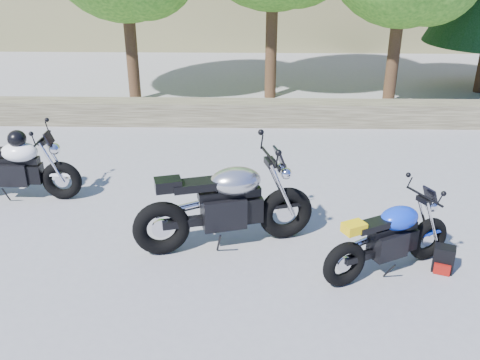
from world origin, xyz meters
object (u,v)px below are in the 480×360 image
Objects in this scene: white_bike at (14,166)px; silver_bike at (226,205)px; blue_bike at (390,239)px; backpack at (443,259)px.

silver_bike is at bearing -21.08° from white_bike.
white_bike is 1.18× the size of blue_bike.
white_bike reaches higher than blue_bike.
blue_bike is 5.12× the size of backpack.
silver_bike is 1.17× the size of white_bike.
blue_bike is 0.74m from backpack.
backpack is (5.92, -1.83, -0.38)m from white_bike.
white_bike is 6.20m from backpack.
white_bike is 6.04× the size of backpack.
backpack is (0.68, 0.02, -0.29)m from blue_bike.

